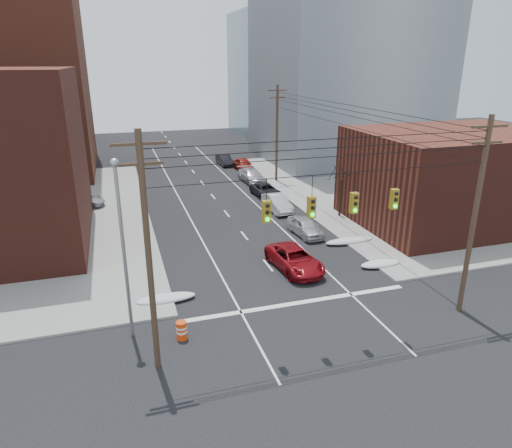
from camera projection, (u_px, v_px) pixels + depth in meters
ground at (351, 370)px, 21.05m from camera, size 160.00×160.00×0.00m
sidewalk_ne at (447, 183)px, 52.87m from camera, size 40.00×40.00×0.15m
building_brick_far at (9, 107)px, 78.23m from camera, size 22.00×18.00×12.00m
building_office at (345, 68)px, 62.55m from camera, size 22.00×20.00×25.00m
building_glass at (290, 75)px, 86.98m from camera, size 20.00×18.00×22.00m
building_storefront at (452, 178)px, 39.13m from camera, size 16.00×12.00×8.00m
utility_pole_left at (148, 252)px, 19.41m from camera, size 2.20×0.28×11.00m
utility_pole_right at (475, 215)px, 24.18m from camera, size 2.20×0.28×11.00m
utility_pole_far at (277, 132)px, 52.04m from camera, size 2.20×0.28×11.00m
traffic_signals at (333, 204)px, 21.33m from camera, size 17.00×0.42×2.02m
street_light at (122, 236)px, 21.91m from camera, size 0.44×0.44×9.32m
bare_tree at (341, 193)px, 40.93m from camera, size 2.09×2.20×4.93m
snow_nw at (166, 298)px, 26.99m from camera, size 3.50×1.08×0.42m
snow_ne at (381, 264)px, 31.60m from camera, size 3.00×1.08×0.42m
snow_east_far at (349, 241)px, 35.64m from camera, size 4.00×1.08×0.42m
red_pickup at (295, 259)px, 31.03m from camera, size 2.99×5.57×1.49m
parked_car_a at (305, 227)px, 37.15m from camera, size 2.07×4.39×1.45m
parked_car_b at (277, 203)px, 43.19m from camera, size 1.76×4.68×1.53m
parked_car_c at (266, 190)px, 47.80m from camera, size 2.50×4.92×1.33m
parked_car_d at (252, 176)px, 53.43m from camera, size 2.49×5.40×1.53m
parked_car_e at (244, 164)px, 59.18m from camera, size 1.92×4.65×1.58m
parked_car_f at (224, 160)px, 62.27m from camera, size 1.71×4.37×1.42m
lot_car_a at (51, 237)px, 34.46m from camera, size 4.90×3.41×1.53m
lot_car_b at (81, 201)px, 43.90m from camera, size 4.84×3.00×1.25m
lot_car_c at (19, 243)px, 33.51m from camera, size 5.34×3.82×1.43m
lot_car_d at (15, 204)px, 42.84m from camera, size 4.01×2.17×1.30m
construction_barrel at (182, 330)px, 23.27m from camera, size 0.69×0.69×0.98m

